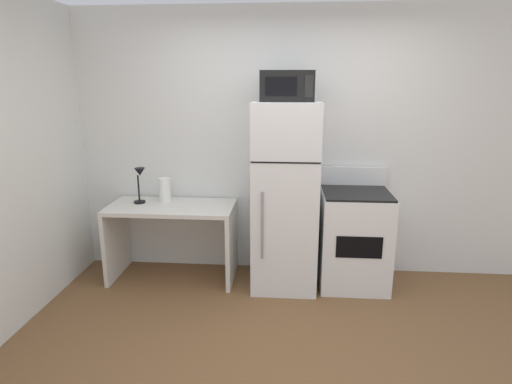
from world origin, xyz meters
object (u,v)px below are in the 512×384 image
desk (172,227)px  refrigerator (285,197)px  desk_lamp (140,179)px  paper_towel_roll (165,190)px  microwave (287,86)px  oven_range (354,238)px

desk → refrigerator: size_ratio=0.69×
desk → refrigerator: bearing=-1.6°
desk_lamp → paper_towel_roll: bearing=18.0°
desk_lamp → microwave: microwave is taller
desk_lamp → microwave: bearing=-3.8°
microwave → oven_range: size_ratio=0.42×
paper_towel_roll → refrigerator: (1.19, -0.14, -0.00)m
desk_lamp → refrigerator: 1.41m
desk → oven_range: 1.76m
desk_lamp → oven_range: bearing=-1.1°
desk_lamp → refrigerator: (1.41, -0.07, -0.12)m
microwave → paper_towel_roll: bearing=172.1°
desk_lamp → oven_range: 2.13m
refrigerator → oven_range: size_ratio=1.58×
microwave → oven_range: 1.55m
desk → paper_towel_roll: paper_towel_roll is taller
desk_lamp → refrigerator: size_ratio=0.20×
desk → paper_towel_roll: bearing=128.5°
desk → desk_lamp: 0.56m
paper_towel_roll → microwave: size_ratio=0.52×
paper_towel_roll → refrigerator: refrigerator is taller
oven_range → desk_lamp: bearing=178.9°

